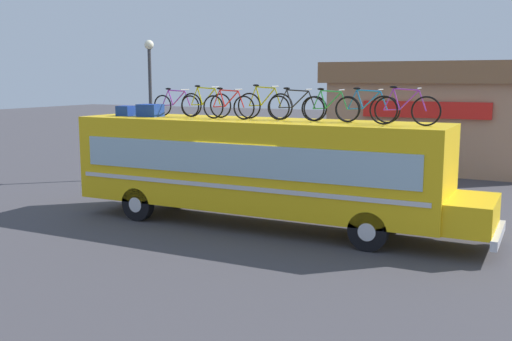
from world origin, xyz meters
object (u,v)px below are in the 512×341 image
Objects in this scene: street_lamp at (150,89)px; rooftop_bicycle_8 at (404,109)px; rooftop_bicycle_2 at (206,104)px; rooftop_bicycle_5 at (296,107)px; luggage_bag_2 at (150,110)px; rooftop_bicycle_3 at (228,106)px; luggage_bag_1 at (126,111)px; bus at (260,165)px; rooftop_bicycle_6 at (330,108)px; rooftop_bicycle_7 at (367,108)px; rooftop_bicycle_1 at (176,104)px; rooftop_bicycle_4 at (265,105)px.

rooftop_bicycle_8 is at bearing -25.14° from street_lamp.
rooftop_bicycle_2 is 2.93m from rooftop_bicycle_5.
luggage_bag_2 is 0.41× the size of rooftop_bicycle_3.
luggage_bag_1 is at bearing -177.56° from rooftop_bicycle_3.
bus is 1.97m from rooftop_bicycle_5.
rooftop_bicycle_2 reaches higher than bus.
rooftop_bicycle_3 is at bearing 179.44° from rooftop_bicycle_8.
rooftop_bicycle_8 is (8.57, 0.10, 0.25)m from luggage_bag_1.
rooftop_bicycle_6 is 11.07m from street_lamp.
rooftop_bicycle_7 is at bearing 7.49° from rooftop_bicycle_6.
luggage_bag_1 is at bearing -161.06° from rooftop_bicycle_1.
rooftop_bicycle_2 is 1.91m from rooftop_bicycle_4.
bus is at bearing 3.15° from luggage_bag_2.
street_lamp is (-3.26, 5.65, 0.54)m from luggage_bag_1.
bus is at bearing -7.02° from rooftop_bicycle_2.
rooftop_bicycle_3 is 0.96× the size of rooftop_bicycle_7.
rooftop_bicycle_3 is at bearing -38.88° from street_lamp.
luggage_bag_2 is at bearing -176.10° from rooftop_bicycle_6.
street_lamp is (-11.83, 5.55, 0.29)m from rooftop_bicycle_8.
rooftop_bicycle_3 is 0.94× the size of rooftop_bicycle_8.
luggage_bag_2 is at bearing -178.24° from rooftop_bicycle_3.
rooftop_bicycle_8 is (3.04, -0.38, 0.02)m from rooftop_bicycle_5.
luggage_bag_1 is 0.27× the size of rooftop_bicycle_8.
rooftop_bicycle_5 is 0.98m from rooftop_bicycle_6.
rooftop_bicycle_4 is 0.99× the size of rooftop_bicycle_7.
rooftop_bicycle_6 is 0.29× the size of street_lamp.
rooftop_bicycle_4 is 2.98m from rooftop_bicycle_7.
rooftop_bicycle_7 reaches higher than rooftop_bicycle_3.
rooftop_bicycle_6 is at bearing -28.04° from street_lamp.
luggage_bag_1 is 0.27× the size of rooftop_bicycle_7.
rooftop_bicycle_2 is at bearing 14.25° from luggage_bag_2.
rooftop_bicycle_4 is 0.30× the size of street_lamp.
rooftop_bicycle_6 reaches higher than luggage_bag_2.
rooftop_bicycle_2 reaches higher than luggage_bag_1.
luggage_bag_2 is 0.39× the size of rooftop_bicycle_8.
rooftop_bicycle_5 is at bearing -0.43° from rooftop_bicycle_2.
bus is 4.40m from rooftop_bicycle_8.
rooftop_bicycle_4 is (0.94, 0.43, 0.03)m from rooftop_bicycle_3.
rooftop_bicycle_3 is 0.94× the size of rooftop_bicycle_5.
rooftop_bicycle_2 is 7.80m from street_lamp.
rooftop_bicycle_1 is at bearing -178.84° from rooftop_bicycle_4.
luggage_bag_1 is 5.55m from rooftop_bicycle_5.
street_lamp reaches higher than luggage_bag_1.
luggage_bag_1 is 2.65m from rooftop_bicycle_2.
rooftop_bicycle_5 reaches higher than bus.
rooftop_bicycle_7 is (1.96, 0.10, 0.00)m from rooftop_bicycle_5.
luggage_bag_1 reaches higher than bus.
street_lamp reaches higher than luggage_bag_2.
rooftop_bicycle_6 is (6.50, 0.45, 0.22)m from luggage_bag_1.
rooftop_bicycle_6 is (0.98, -0.03, -0.00)m from rooftop_bicycle_5.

